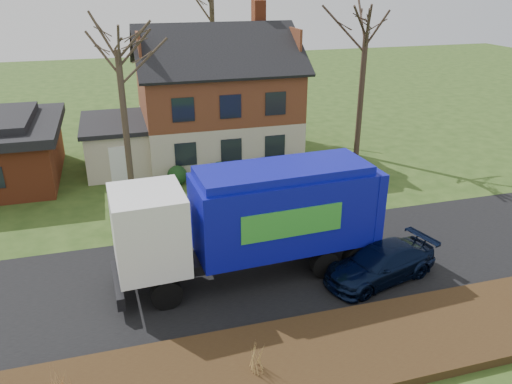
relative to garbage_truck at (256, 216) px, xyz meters
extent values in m
plane|color=#2A4517|center=(-0.44, 0.19, -2.45)|extent=(120.00, 120.00, 0.00)
cube|color=black|center=(-0.44, 0.19, -2.44)|extent=(80.00, 7.00, 0.02)
cube|color=#311E10|center=(-0.44, -5.11, -2.30)|extent=(80.00, 3.50, 0.30)
cube|color=beige|center=(1.56, 14.19, -1.10)|extent=(9.00, 7.50, 2.70)
cube|color=#553118|center=(1.56, 14.19, 1.65)|extent=(9.00, 7.50, 2.80)
cube|color=#963E20|center=(4.56, 15.19, 6.02)|extent=(0.70, 0.90, 1.60)
cube|color=beige|center=(-4.64, 13.69, -1.15)|extent=(3.50, 5.50, 2.60)
cube|color=black|center=(-4.64, 13.69, 0.27)|extent=(3.90, 5.90, 0.24)
cylinder|color=black|center=(-3.56, -1.29, -1.90)|extent=(1.11, 0.42, 1.09)
cylinder|color=black|center=(-3.67, 0.91, -1.90)|extent=(1.11, 0.42, 1.09)
cylinder|color=black|center=(2.41, -0.98, -1.90)|extent=(1.11, 0.42, 1.09)
cylinder|color=black|center=(2.30, 1.22, -1.90)|extent=(1.11, 0.42, 1.09)
cylinder|color=black|center=(3.77, -0.90, -1.90)|extent=(1.11, 0.42, 1.09)
cylinder|color=black|center=(3.66, 1.29, -1.90)|extent=(1.11, 0.42, 1.09)
cube|color=black|center=(0.05, 0.00, -1.56)|extent=(9.07, 1.73, 0.37)
cube|color=white|center=(-3.87, -0.20, 0.07)|extent=(2.54, 2.74, 2.83)
cube|color=black|center=(-5.03, -0.26, 0.23)|extent=(0.20, 2.31, 0.94)
cube|color=black|center=(-5.13, -0.27, -1.87)|extent=(0.40, 2.63, 0.47)
cube|color=#0C1099|center=(1.05, 0.05, 0.07)|extent=(6.73, 2.96, 2.83)
cube|color=#0C1099|center=(1.05, 0.05, 1.64)|extent=(6.40, 2.63, 0.31)
cube|color=#0C1099|center=(4.45, 0.23, -0.04)|extent=(0.51, 2.69, 3.04)
cube|color=green|center=(0.96, -1.28, 0.17)|extent=(3.77, 0.24, 1.05)
cube|color=green|center=(0.82, 1.38, 0.17)|extent=(3.77, 0.24, 1.05)
imported|color=#9FA2A6|center=(-3.06, 4.85, -1.76)|extent=(4.39, 2.83, 1.37)
imported|color=black|center=(4.36, -1.69, -1.78)|extent=(4.89, 2.93, 1.33)
cylinder|color=#423527|center=(-4.15, 8.49, 1.29)|extent=(0.31, 0.31, 7.47)
cylinder|color=#3B2C23|center=(10.06, 11.59, 1.34)|extent=(0.35, 0.35, 7.57)
cylinder|color=#413627|center=(3.05, 22.14, 2.30)|extent=(0.36, 0.36, 9.50)
cone|color=tan|center=(-6.69, -4.82, -1.65)|extent=(0.04, 0.04, 0.99)
cone|color=tan|center=(-6.86, -4.82, -1.65)|extent=(0.04, 0.04, 0.99)
cone|color=tan|center=(-6.53, -4.82, -1.65)|extent=(0.04, 0.04, 0.99)
cone|color=tan|center=(-6.69, -4.69, -1.65)|extent=(0.04, 0.04, 0.99)
cone|color=tan|center=(-1.53, -5.33, -1.71)|extent=(0.04, 0.04, 0.87)
cone|color=tan|center=(-1.67, -5.33, -1.71)|extent=(0.04, 0.04, 0.87)
cone|color=tan|center=(-1.40, -5.33, -1.71)|extent=(0.04, 0.04, 0.87)
cone|color=tan|center=(-1.53, -5.22, -1.71)|extent=(0.04, 0.04, 0.87)
cone|color=tan|center=(-1.53, -5.44, -1.71)|extent=(0.04, 0.04, 0.87)
camera|label=1|loc=(-4.58, -15.83, 8.01)|focal=35.00mm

